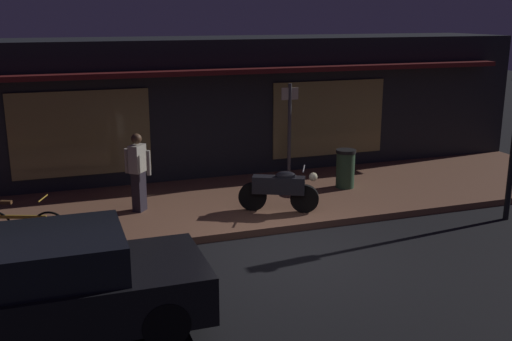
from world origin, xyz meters
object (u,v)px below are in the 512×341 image
bicycle_parked (22,227)px  person_photographer (138,171)px  trash_bin (345,168)px  motorcycle (280,189)px  parked_car_far (49,287)px  sign_post (289,125)px

bicycle_parked → person_photographer: 2.69m
bicycle_parked → trash_bin: 7.38m
motorcycle → bicycle_parked: size_ratio=1.01×
motorcycle → trash_bin: (2.15, 1.17, -0.03)m
trash_bin → parked_car_far: size_ratio=0.23×
motorcycle → trash_bin: size_ratio=1.69×
motorcycle → trash_bin: motorcycle is taller
motorcycle → bicycle_parked: motorcycle is taller
bicycle_parked → sign_post: size_ratio=0.65×
bicycle_parked → sign_post: (6.29, 2.72, 1.00)m
motorcycle → sign_post: size_ratio=0.66×
person_photographer → trash_bin: person_photographer is taller
bicycle_parked → parked_car_far: 3.18m
person_photographer → trash_bin: 4.96m
motorcycle → person_photographer: size_ratio=0.94×
trash_bin → parked_car_far: 8.22m
motorcycle → parked_car_far: parked_car_far is taller
motorcycle → bicycle_parked: (-5.08, -0.29, -0.14)m
person_photographer → trash_bin: bearing=1.7°
sign_post → trash_bin: 1.81m
bicycle_parked → sign_post: 6.93m
bicycle_parked → parked_car_far: bearing=-82.3°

